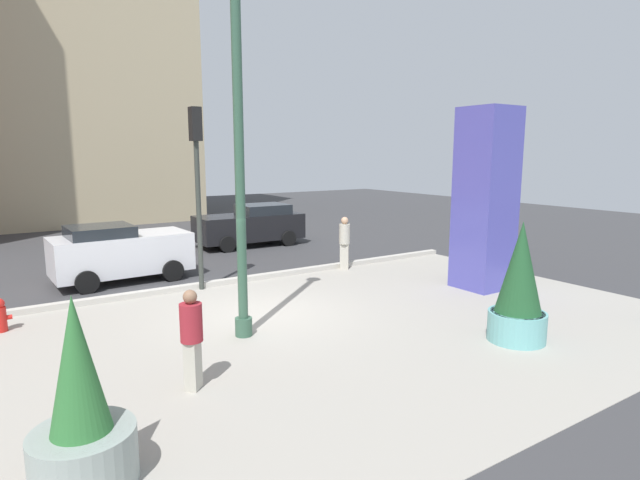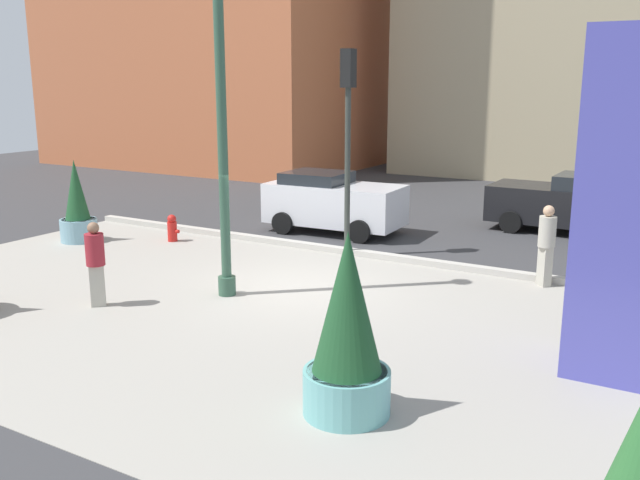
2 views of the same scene
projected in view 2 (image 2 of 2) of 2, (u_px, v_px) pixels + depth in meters
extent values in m
plane|color=#38383A|center=(377.00, 249.00, 18.06)|extent=(60.00, 60.00, 0.00)
cube|color=#9E998E|center=(239.00, 315.00, 13.01)|extent=(18.00, 10.00, 0.02)
cube|color=#B7B2A8|center=(362.00, 253.00, 17.30)|extent=(18.00, 0.24, 0.16)
cylinder|color=#335642|center=(227.00, 286.00, 14.17)|extent=(0.36, 0.36, 0.40)
cylinder|color=#335642|center=(221.00, 111.00, 13.37)|extent=(0.20, 0.20, 7.46)
cube|color=#4C4CAD|center=(628.00, 207.00, 9.92)|extent=(1.31, 1.31, 5.07)
cylinder|color=#6BB2B2|center=(347.00, 392.00, 9.10)|extent=(1.16, 1.16, 0.62)
cylinder|color=#382819|center=(347.00, 372.00, 9.03)|extent=(1.07, 1.07, 0.04)
cone|color=#1E4C28|center=(347.00, 302.00, 8.81)|extent=(0.92, 0.92, 1.87)
cylinder|color=#7AA8B7|center=(79.00, 230.00, 18.87)|extent=(0.99, 0.99, 0.63)
cylinder|color=#382819|center=(78.00, 220.00, 18.81)|extent=(0.91, 0.91, 0.04)
cone|color=#1E4C28|center=(76.00, 190.00, 18.62)|extent=(0.67, 0.67, 1.62)
cylinder|color=red|center=(172.00, 232.00, 18.87)|extent=(0.26, 0.26, 0.55)
sphere|color=red|center=(172.00, 219.00, 18.79)|extent=(0.24, 0.24, 0.24)
cylinder|color=red|center=(177.00, 231.00, 18.78)|extent=(0.12, 0.10, 0.10)
cylinder|color=#333833|center=(347.00, 174.00, 16.90)|extent=(0.14, 0.14, 4.15)
cube|color=black|center=(348.00, 68.00, 16.33)|extent=(0.28, 0.32, 0.90)
sphere|color=red|center=(352.00, 68.00, 16.47)|extent=(0.18, 0.18, 0.18)
cube|color=silver|center=(335.00, 204.00, 19.90)|extent=(3.98, 2.00, 1.13)
cube|color=#1E2328|center=(317.00, 177.00, 20.00)|extent=(1.83, 1.68, 0.32)
cylinder|color=black|center=(385.00, 220.00, 20.26)|extent=(0.65, 0.25, 0.64)
cylinder|color=black|center=(360.00, 231.00, 18.69)|extent=(0.65, 0.25, 0.64)
cylinder|color=black|center=(313.00, 213.00, 21.35)|extent=(0.65, 0.25, 0.64)
cylinder|color=black|center=(283.00, 223.00, 19.79)|extent=(0.65, 0.25, 0.64)
cube|color=black|center=(568.00, 205.00, 19.91)|extent=(4.41, 1.94, 1.04)
cube|color=#1E2328|center=(594.00, 183.00, 19.42)|extent=(2.00, 1.68, 0.40)
cylinder|color=black|center=(511.00, 222.00, 19.93)|extent=(0.64, 0.23, 0.64)
cylinder|color=black|center=(528.00, 212.00, 21.48)|extent=(0.64, 0.23, 0.64)
cylinder|color=black|center=(611.00, 233.00, 18.55)|extent=(0.64, 0.23, 0.64)
cylinder|color=black|center=(622.00, 221.00, 20.11)|extent=(0.64, 0.23, 0.64)
cube|color=#B2AD9E|center=(545.00, 266.00, 14.74)|extent=(0.34, 0.34, 0.87)
cylinder|color=#B2AD9E|center=(547.00, 232.00, 14.57)|extent=(0.51, 0.51, 0.65)
sphere|color=tan|center=(549.00, 211.00, 14.47)|extent=(0.24, 0.24, 0.24)
cube|color=#B2AD9E|center=(98.00, 286.00, 13.43)|extent=(0.34, 0.34, 0.83)
cylinder|color=maroon|center=(95.00, 249.00, 13.27)|extent=(0.51, 0.51, 0.62)
sphere|color=#8C664C|center=(93.00, 228.00, 13.17)|extent=(0.23, 0.23, 0.23)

